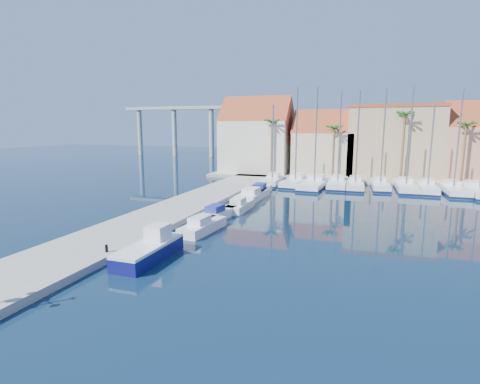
{
  "coord_description": "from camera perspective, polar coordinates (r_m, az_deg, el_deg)",
  "views": [
    {
      "loc": [
        9.25,
        -18.59,
        8.59
      ],
      "look_at": [
        -1.11,
        11.59,
        3.0
      ],
      "focal_mm": 28.0,
      "sensor_mm": 36.0,
      "label": 1
    }
  ],
  "objects": [
    {
      "name": "motorboat_west_4",
      "position": [
        48.7,
        3.16,
        0.37
      ],
      "size": [
        2.3,
        6.17,
        1.4
      ],
      "rotation": [
        0.0,
        0.0,
        0.06
      ],
      "color": "white",
      "rests_on": "ground"
    },
    {
      "name": "motorboat_west_1",
      "position": [
        35.38,
        -3.47,
        -3.29
      ],
      "size": [
        2.23,
        5.54,
        1.4
      ],
      "rotation": [
        0.0,
        0.0,
        -0.09
      ],
      "color": "white",
      "rests_on": "ground"
    },
    {
      "name": "palm_2",
      "position": [
        60.8,
        23.85,
        10.45
      ],
      "size": [
        2.6,
        2.6,
        11.15
      ],
      "color": "brown",
      "rests_on": "shore_north"
    },
    {
      "name": "viaduct",
      "position": [
        111.61,
        -6.82,
        10.72
      ],
      "size": [
        48.0,
        2.2,
        14.45
      ],
      "color": "#9E9E99",
      "rests_on": "ground"
    },
    {
      "name": "building_1",
      "position": [
        66.08,
        12.72,
        6.84
      ],
      "size": [
        10.3,
        8.0,
        11.0
      ],
      "color": "tan",
      "rests_on": "shore_north"
    },
    {
      "name": "palm_0",
      "position": [
        62.49,
        4.9,
        10.35
      ],
      "size": [
        2.6,
        2.6,
        10.15
      ],
      "color": "brown",
      "rests_on": "shore_north"
    },
    {
      "name": "sailboat_3",
      "position": [
        55.83,
        14.66,
        1.38
      ],
      "size": [
        2.75,
        9.71,
        13.35
      ],
      "rotation": [
        0.0,
        0.0,
        0.02
      ],
      "color": "white",
      "rests_on": "ground"
    },
    {
      "name": "bollard",
      "position": [
        26.18,
        -19.67,
        -8.11
      ],
      "size": [
        0.19,
        0.19,
        0.49
      ],
      "primitive_type": "cylinder",
      "color": "black",
      "rests_on": "quay_west"
    },
    {
      "name": "palm_3",
      "position": [
        61.92,
        31.22,
        8.54
      ],
      "size": [
        2.6,
        2.6,
        9.65
      ],
      "color": "brown",
      "rests_on": "shore_north"
    },
    {
      "name": "shore_north",
      "position": [
        67.12,
        19.45,
        2.23
      ],
      "size": [
        54.0,
        16.0,
        0.5
      ],
      "primitive_type": "cube",
      "color": "gray",
      "rests_on": "ground"
    },
    {
      "name": "motorboat_west_2",
      "position": [
        38.75,
        -0.09,
        -2.1
      ],
      "size": [
        1.71,
        5.27,
        1.4
      ],
      "rotation": [
        0.0,
        0.0,
        0.0
      ],
      "color": "white",
      "rests_on": "ground"
    },
    {
      "name": "sailboat_2",
      "position": [
        55.01,
        11.39,
        1.37
      ],
      "size": [
        3.7,
        11.67,
        14.06
      ],
      "rotation": [
        0.0,
        0.0,
        -0.06
      ],
      "color": "white",
      "rests_on": "ground"
    },
    {
      "name": "palm_1",
      "position": [
        60.82,
        14.19,
        9.21
      ],
      "size": [
        2.6,
        2.6,
        9.15
      ],
      "color": "brown",
      "rests_on": "shore_north"
    },
    {
      "name": "building_3",
      "position": [
        67.51,
        32.63,
        6.06
      ],
      "size": [
        10.3,
        8.0,
        12.0
      ],
      "color": "tan",
      "rests_on": "shore_north"
    },
    {
      "name": "fishing_boat",
      "position": [
        25.52,
        -13.5,
        -8.41
      ],
      "size": [
        1.97,
        5.85,
        2.05
      ],
      "rotation": [
        0.0,
        0.0,
        -0.0
      ],
      "color": "#0F1059",
      "rests_on": "ground"
    },
    {
      "name": "quay_west",
      "position": [
        37.85,
        -10.42,
        -2.96
      ],
      "size": [
        6.0,
        77.0,
        0.5
      ],
      "primitive_type": "cube",
      "color": "gray",
      "rests_on": "ground"
    },
    {
      "name": "sailboat_4",
      "position": [
        55.2,
        17.15,
        1.19
      ],
      "size": [
        2.63,
        8.85,
        13.41
      ],
      "rotation": [
        0.0,
        0.0,
        0.03
      ],
      "color": "white",
      "rests_on": "ground"
    },
    {
      "name": "sailboat_7",
      "position": [
        56.08,
        26.64,
        0.66
      ],
      "size": [
        2.99,
        9.32,
        11.47
      ],
      "rotation": [
        0.0,
        0.0,
        -0.06
      ],
      "color": "white",
      "rests_on": "ground"
    },
    {
      "name": "building_2",
      "position": [
        66.74,
        22.35,
        7.19
      ],
      "size": [
        14.2,
        10.2,
        11.5
      ],
      "color": "tan",
      "rests_on": "shore_north"
    },
    {
      "name": "sailboat_1",
      "position": [
        56.25,
        8.57,
        1.67
      ],
      "size": [
        3.29,
        10.02,
        14.17
      ],
      "rotation": [
        0.0,
        0.0,
        -0.07
      ],
      "color": "white",
      "rests_on": "ground"
    },
    {
      "name": "sailboat_5",
      "position": [
        56.0,
        20.57,
        1.13
      ],
      "size": [
        2.69,
        8.68,
        13.57
      ],
      "rotation": [
        0.0,
        0.0,
        0.05
      ],
      "color": "white",
      "rests_on": "ground"
    },
    {
      "name": "sailboat_8",
      "position": [
        56.36,
        29.65,
        0.47
      ],
      "size": [
        2.79,
        9.74,
        13.25
      ],
      "rotation": [
        0.0,
        0.0,
        0.02
      ],
      "color": "white",
      "rests_on": "ground"
    },
    {
      "name": "ground",
      "position": [
        22.48,
        -7.1,
        -12.61
      ],
      "size": [
        260.0,
        260.0,
        0.0
      ],
      "primitive_type": "plane",
      "color": "#081D31",
      "rests_on": "ground"
    },
    {
      "name": "building_0",
      "position": [
        68.39,
        2.62,
        8.19
      ],
      "size": [
        12.3,
        9.0,
        13.5
      ],
      "color": "beige",
      "rests_on": "shore_north"
    },
    {
      "name": "sailboat_0",
      "position": [
        57.01,
        5.02,
        1.83
      ],
      "size": [
        2.96,
        9.12,
        11.73
      ],
      "rotation": [
        0.0,
        0.0,
        0.06
      ],
      "color": "white",
      "rests_on": "ground"
    },
    {
      "name": "motorboat_west_0",
      "position": [
        31.15,
        -5.75,
        -5.15
      ],
      "size": [
        2.23,
        5.5,
        1.4
      ],
      "rotation": [
        0.0,
        0.0,
        -0.1
      ],
      "color": "white",
      "rests_on": "ground"
    },
    {
      "name": "sailboat_9",
      "position": [
        56.75,
        32.51,
        0.25
      ],
      "size": [
        2.95,
        10.92,
        12.85
      ],
      "rotation": [
        0.0,
        0.0,
        0.01
      ],
      "color": "white",
      "rests_on": "ground"
    },
    {
      "name": "motorboat_west_3",
      "position": [
        45.11,
        1.94,
        -0.39
      ],
      "size": [
        2.42,
        7.28,
        1.4
      ],
      "rotation": [
        0.0,
        0.0,
        -0.01
      ],
      "color": "white",
      "rests_on": "ground"
    },
    {
      "name": "sailboat_6",
      "position": [
        56.02,
        23.91,
        0.89
      ],
      "size": [
        2.8,
        9.74,
        13.89
      ],
      "rotation": [
        0.0,
        0.0,
        0.03
      ],
      "color": "white",
      "rests_on": "ground"
    }
  ]
}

